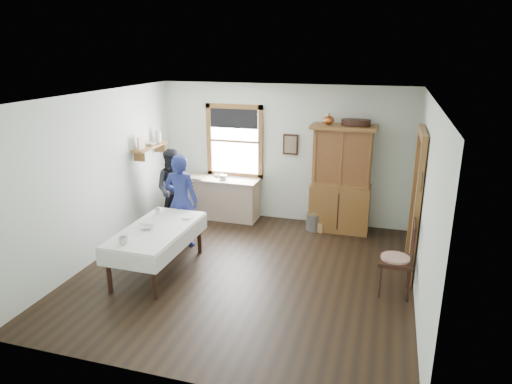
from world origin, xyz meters
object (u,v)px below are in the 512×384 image
spindle_chair (396,257)px  woman_blue (181,204)px  china_hutch (341,179)px  figure_dark (175,191)px  work_counter (223,198)px  dining_table (158,250)px  pail (314,222)px  wicker_basket (317,226)px

spindle_chair → woman_blue: bearing=169.6°
china_hutch → figure_dark: size_ratio=1.42×
work_counter → figure_dark: 1.05m
work_counter → spindle_chair: 4.01m
dining_table → figure_dark: size_ratio=1.26×
spindle_chair → figure_dark: (-4.10, 1.46, 0.16)m
spindle_chair → pail: 2.54m
figure_dark → woman_blue: bearing=-72.3°
china_hutch → spindle_chair: bearing=-64.1°
pail → wicker_basket: bearing=-6.6°
dining_table → wicker_basket: dining_table is taller
china_hutch → spindle_chair: 2.44m
china_hutch → woman_blue: size_ratio=1.32×
dining_table → spindle_chair: bearing=5.5°
work_counter → wicker_basket: size_ratio=4.72×
work_counter → woman_blue: (-0.22, -1.48, 0.35)m
china_hutch → wicker_basket: china_hutch is taller
wicker_basket → figure_dark: bearing=-168.1°
work_counter → spindle_chair: bearing=-31.6°
pail → figure_dark: figure_dark is taller
dining_table → pail: dining_table is taller
work_counter → china_hutch: china_hutch is taller
spindle_chair → woman_blue: size_ratio=0.73×
china_hutch → wicker_basket: size_ratio=6.54×
dining_table → woman_blue: woman_blue is taller
pail → figure_dark: (-2.62, -0.57, 0.55)m
spindle_chair → wicker_basket: bearing=125.4°
figure_dark → pail: bearing=-3.1°
china_hutch → pail: size_ratio=6.11×
work_counter → wicker_basket: work_counter is taller
woman_blue → figure_dark: woman_blue is taller
spindle_chair → work_counter: bearing=147.7°
china_hutch → dining_table: (-2.50, -2.50, -0.65)m
dining_table → pail: bearing=49.1°
china_hutch → spindle_chair: size_ratio=1.82×
dining_table → china_hutch: bearing=45.0°
figure_dark → dining_table: bearing=-87.9°
pail → wicker_basket: 0.10m
work_counter → wicker_basket: (1.96, -0.14, -0.33)m
pail → wicker_basket: pail is taller
pail → spindle_chair: bearing=-53.9°
work_counter → woman_blue: woman_blue is taller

